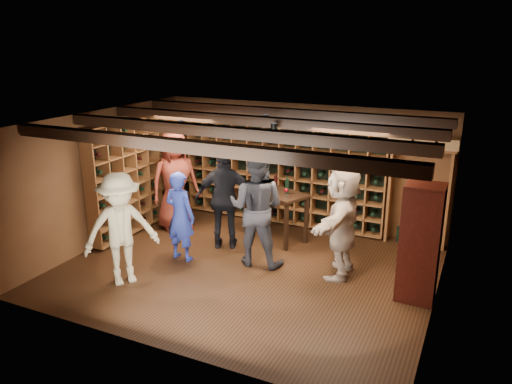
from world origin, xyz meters
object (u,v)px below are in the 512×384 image
at_px(guest_woman_black, 225,199).
at_px(tasting_table, 275,197).
at_px(guest_beige, 342,221).
at_px(man_grey_suit, 257,208).
at_px(guest_red_floral, 175,181).
at_px(man_blue_shirt, 180,216).
at_px(guest_khaki, 121,229).
at_px(display_cabinet, 420,245).

distance_m(guest_woman_black, tasting_table, 1.04).
bearing_deg(tasting_table, guest_beige, -8.30).
bearing_deg(man_grey_suit, guest_red_floral, -26.04).
height_order(man_blue_shirt, man_grey_suit, man_grey_suit).
bearing_deg(guest_red_floral, man_grey_suit, -75.60).
height_order(man_blue_shirt, guest_red_floral, guest_red_floral).
distance_m(man_blue_shirt, man_grey_suit, 1.35).
height_order(man_blue_shirt, guest_khaki, guest_khaki).
relative_size(guest_red_floral, guest_beige, 1.07).
bearing_deg(guest_woman_black, guest_red_floral, -40.15).
relative_size(display_cabinet, tasting_table, 1.24).
bearing_deg(guest_beige, guest_woman_black, -97.22).
relative_size(man_blue_shirt, guest_beige, 0.85).
bearing_deg(man_blue_shirt, tasting_table, -119.67).
relative_size(display_cabinet, man_grey_suit, 0.87).
xyz_separation_m(man_blue_shirt, tasting_table, (1.11, 1.59, 0.04)).
bearing_deg(display_cabinet, guest_khaki, -161.35).
height_order(guest_khaki, tasting_table, guest_khaki).
xyz_separation_m(display_cabinet, tasting_table, (-2.83, 1.29, -0.02)).
distance_m(man_blue_shirt, guest_khaki, 1.19).
xyz_separation_m(guest_beige, tasting_table, (-1.59, 1.01, -0.11)).
height_order(display_cabinet, guest_woman_black, guest_woman_black).
bearing_deg(man_grey_suit, guest_khaki, 38.00).
distance_m(display_cabinet, man_blue_shirt, 3.96).
relative_size(man_blue_shirt, guest_woman_black, 0.84).
distance_m(man_blue_shirt, tasting_table, 1.94).
distance_m(guest_red_floral, guest_khaki, 2.41).
bearing_deg(guest_woman_black, man_blue_shirt, 35.97).
bearing_deg(guest_woman_black, guest_khaki, 44.14).
height_order(guest_woman_black, guest_beige, guest_woman_black).
height_order(display_cabinet, man_grey_suit, man_grey_suit).
bearing_deg(guest_khaki, tasting_table, 10.33).
height_order(guest_red_floral, guest_khaki, guest_red_floral).
xyz_separation_m(man_blue_shirt, guest_beige, (2.70, 0.59, 0.14)).
distance_m(guest_red_floral, tasting_table, 2.05).
xyz_separation_m(man_grey_suit, guest_woman_black, (-0.81, 0.38, -0.07)).
distance_m(guest_woman_black, guest_beige, 2.24).
relative_size(display_cabinet, guest_woman_black, 0.93).
distance_m(man_grey_suit, guest_khaki, 2.23).
relative_size(man_blue_shirt, tasting_table, 1.13).
xyz_separation_m(guest_woman_black, guest_khaki, (-0.80, -1.93, -0.04)).
distance_m(display_cabinet, guest_khaki, 4.51).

